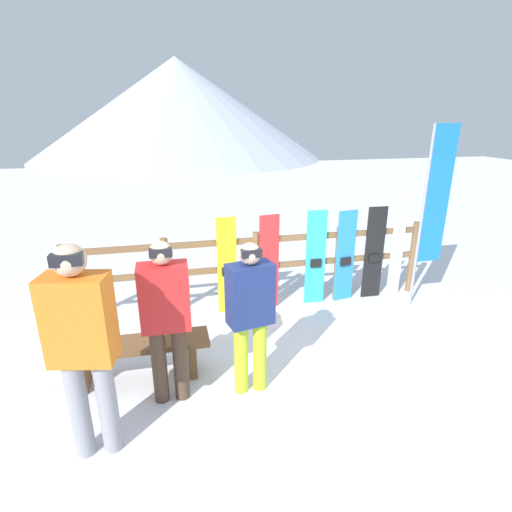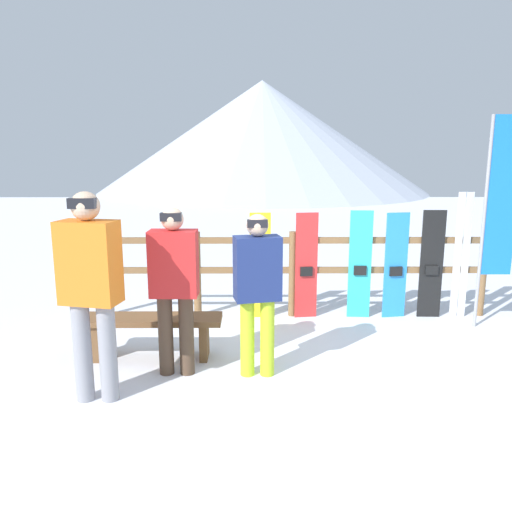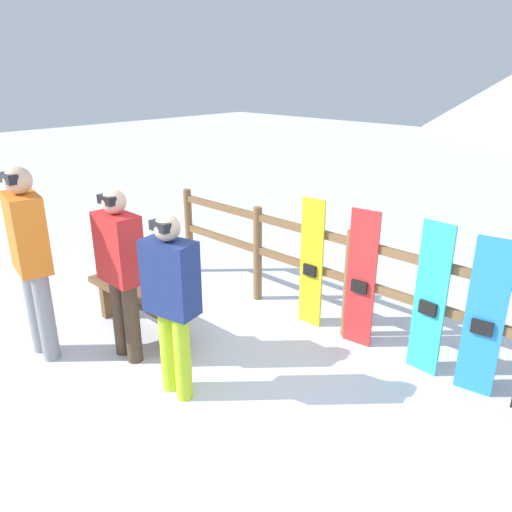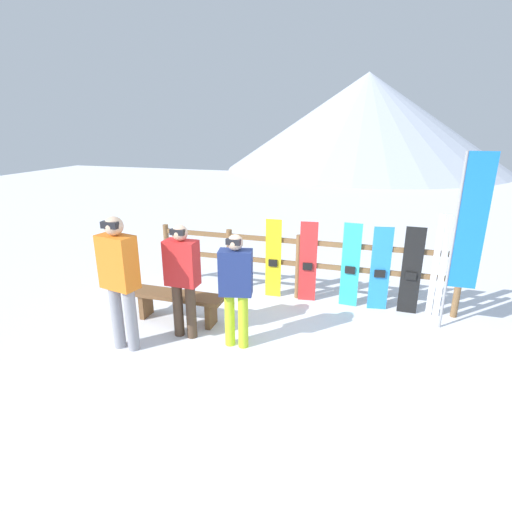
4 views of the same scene
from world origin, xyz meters
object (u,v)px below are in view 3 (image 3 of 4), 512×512
Objects in this scene: person_orange at (30,252)px; snowboard_red at (361,280)px; person_navy at (171,296)px; person_red at (120,265)px; snowboard_blue at (484,319)px; snowboard_cyan at (430,301)px; snowboard_yellow at (311,264)px; bench at (141,301)px.

snowboard_red is (2.04, 2.23, -0.36)m from person_orange.
person_red is at bearing 177.49° from person_navy.
person_navy is 2.52m from snowboard_blue.
person_red reaches higher than snowboard_red.
person_red is at bearing -129.91° from snowboard_red.
person_red is 2.73m from snowboard_cyan.
snowboard_yellow is 1.75m from snowboard_blue.
person_orange reaches higher than snowboard_yellow.
bench is 1.79m from snowboard_yellow.
person_navy is (0.78, -0.03, -0.03)m from person_red.
bench is at bearing -155.44° from snowboard_blue.
person_red is 2.24m from snowboard_red.
person_navy is (1.10, -0.42, 0.56)m from bench.
person_navy is 0.87× the size of person_orange.
snowboard_red is at bearing 69.65° from person_navy.
snowboard_cyan reaches higher than snowboard_blue.
person_red is (0.32, -0.38, 0.60)m from bench.
person_navy is 1.87m from snowboard_red.
snowboard_blue is at bearing -0.00° from snowboard_red.
snowboard_blue is at bearing -0.00° from snowboard_yellow.
snowboard_yellow and snowboard_red have the same top height.
person_red reaches higher than person_navy.
snowboard_yellow is 1.00× the size of snowboard_red.
person_orange is at bearing -140.76° from snowboard_cyan.
person_orange is at bearing -132.44° from snowboard_red.
snowboard_red is at bearing -0.00° from snowboard_yellow.
snowboard_blue is at bearing 33.47° from person_red.
person_navy is 1.14× the size of snowboard_blue.
person_red is 1.18× the size of snowboard_yellow.
snowboard_blue is (1.15, -0.00, -0.00)m from snowboard_red.
snowboard_red is at bearing 37.19° from bench.
bench is 0.90× the size of person_red.
bench is at bearing 130.01° from person_red.
snowboard_yellow is 1.00× the size of snowboard_blue.
snowboard_blue is (2.58, 1.71, -0.25)m from person_red.
snowboard_red is (0.65, 1.74, -0.22)m from person_navy.
snowboard_blue is (3.20, 2.23, -0.36)m from person_orange.
person_orange reaches higher than snowboard_cyan.
person_navy is 1.48m from person_orange.
snowboard_red and snowboard_blue have the same top height.
person_orange is 1.32× the size of snowboard_blue.
person_red reaches higher than snowboard_yellow.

